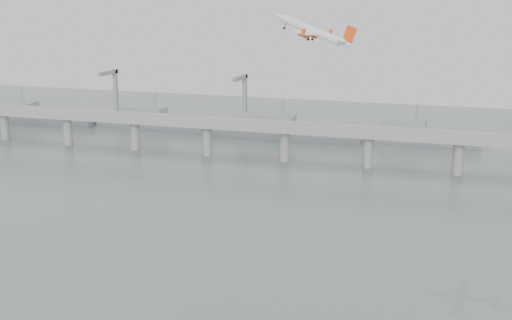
% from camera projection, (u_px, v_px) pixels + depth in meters
% --- Properties ---
extents(ground, '(900.00, 900.00, 0.00)m').
position_uv_depth(ground, '(202.00, 308.00, 217.13)').
color(ground, slate).
rests_on(ground, ground).
extents(bridge, '(800.00, 22.00, 23.90)m').
position_uv_depth(bridge, '(332.00, 135.00, 398.02)').
color(bridge, gray).
rests_on(bridge, ground).
extents(distant_fleet, '(453.00, 60.90, 40.00)m').
position_uv_depth(distant_fleet, '(146.00, 121.00, 507.83)').
color(distant_fleet, gray).
rests_on(distant_fleet, ground).
extents(airliner, '(33.21, 30.26, 13.69)m').
position_uv_depth(airliner, '(313.00, 31.00, 256.58)').
color(airliner, white).
rests_on(airliner, ground).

